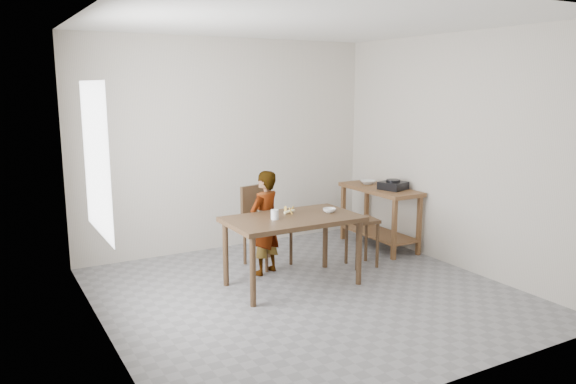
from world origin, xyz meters
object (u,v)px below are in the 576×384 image
prep_counter (379,217)px  child (265,223)px  dining_chair (268,226)px  dining_table (293,251)px  stool (362,242)px

prep_counter → child: 1.83m
prep_counter → dining_chair: dining_chair is taller
dining_table → dining_chair: 0.77m
prep_counter → child: (-1.80, -0.21, 0.19)m
dining_chair → stool: 1.13m
prep_counter → stool: 0.87m
dining_chair → child: bearing=-138.1°
dining_table → child: bearing=99.8°
dining_chair → stool: (0.95, -0.58, -0.18)m
dining_table → stool: (1.04, 0.17, -0.09)m
prep_counter → dining_chair: (-1.63, 0.05, 0.07)m
prep_counter → child: bearing=-173.2°
child → dining_chair: child is taller
dining_table → prep_counter: (1.72, 0.70, 0.03)m
dining_table → prep_counter: 1.86m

